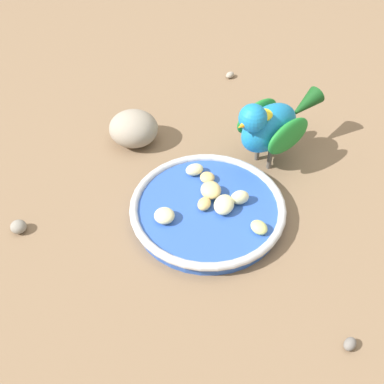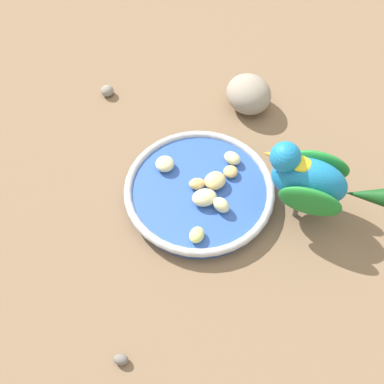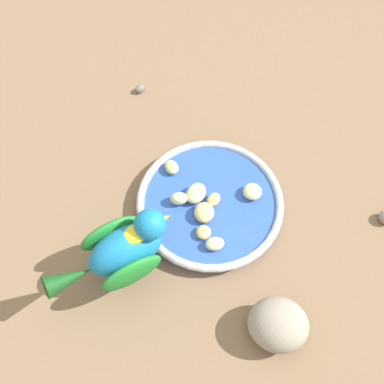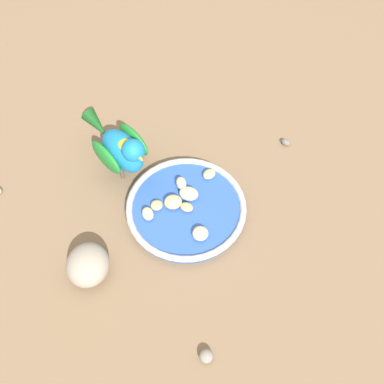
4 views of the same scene
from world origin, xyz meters
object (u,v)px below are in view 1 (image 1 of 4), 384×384
object	(u,v)px
apple_piece_1	(259,227)
parrot	(271,125)
pebble_1	(230,75)
pebble_0	(18,227)
apple_piece_4	(211,190)
pebble_2	(350,344)
apple_piece_6	(164,216)
apple_piece_0	(207,178)
apple_piece_3	(224,205)
feeding_bowl	(208,210)
apple_piece_7	(195,170)
apple_piece_2	(204,204)
apple_piece_5	(240,197)
rock_large	(134,129)

from	to	relation	value
apple_piece_1	parrot	size ratio (longest dim) A/B	0.15
pebble_1	apple_piece_1	bearing A→B (deg)	-14.26
parrot	pebble_0	size ratio (longest dim) A/B	7.83
apple_piece_4	pebble_2	world-z (taller)	apple_piece_4
apple_piece_1	apple_piece_4	world-z (taller)	apple_piece_4
apple_piece_1	apple_piece_6	xyz separation A→B (m)	(-0.06, -0.13, 0.00)
apple_piece_0	apple_piece_3	xyz separation A→B (m)	(0.07, 0.00, 0.00)
feeding_bowl	apple_piece_7	world-z (taller)	apple_piece_7
apple_piece_2	apple_piece_3	xyz separation A→B (m)	(0.01, 0.03, 0.00)
apple_piece_0	apple_piece_5	size ratio (longest dim) A/B	0.85
apple_piece_7	rock_large	distance (m)	0.15
apple_piece_0	pebble_0	distance (m)	0.30
feeding_bowl	apple_piece_6	world-z (taller)	apple_piece_6
apple_piece_3	apple_piece_4	distance (m)	0.04
pebble_0	pebble_1	size ratio (longest dim) A/B	1.19
apple_piece_5	apple_piece_6	bearing A→B (deg)	-89.24
apple_piece_6	pebble_0	size ratio (longest dim) A/B	1.28
apple_piece_2	parrot	size ratio (longest dim) A/B	0.14
apple_piece_1	apple_piece_5	distance (m)	0.06
apple_piece_4	pebble_0	world-z (taller)	apple_piece_4
apple_piece_3	apple_piece_6	size ratio (longest dim) A/B	1.26
apple_piece_1	apple_piece_6	distance (m)	0.14
apple_piece_0	apple_piece_7	xyz separation A→B (m)	(-0.02, -0.01, 0.00)
feeding_bowl	apple_piece_1	xyz separation A→B (m)	(0.07, 0.06, 0.01)
apple_piece_4	apple_piece_6	world-z (taller)	apple_piece_4
pebble_1	pebble_2	bearing A→B (deg)	-5.74
apple_piece_1	apple_piece_2	bearing A→B (deg)	-137.52
apple_piece_6	pebble_0	distance (m)	0.22
apple_piece_3	apple_piece_6	bearing A→B (deg)	-93.48
apple_piece_5	apple_piece_7	size ratio (longest dim) A/B	0.97
apple_piece_7	pebble_1	world-z (taller)	apple_piece_7
pebble_1	apple_piece_3	bearing A→B (deg)	-21.12
pebble_0	pebble_1	world-z (taller)	pebble_0
apple_piece_7	apple_piece_1	bearing A→B (deg)	20.54
apple_piece_6	apple_piece_4	bearing A→B (deg)	109.98
apple_piece_1	apple_piece_2	world-z (taller)	same
apple_piece_2	apple_piece_7	distance (m)	0.08
apple_piece_2	apple_piece_5	size ratio (longest dim) A/B	0.91
feeding_bowl	apple_piece_0	world-z (taller)	apple_piece_0
parrot	pebble_2	size ratio (longest dim) A/B	9.48
pebble_2	pebble_0	bearing A→B (deg)	-129.34
apple_piece_3	rock_large	xyz separation A→B (m)	(-0.22, -0.09, -0.00)
apple_piece_6	pebble_1	xyz separation A→B (m)	(-0.37, 0.24, -0.02)
apple_piece_3	parrot	xyz separation A→B (m)	(-0.11, 0.12, 0.05)
apple_piece_5	pebble_1	world-z (taller)	apple_piece_5
pebble_2	feeding_bowl	bearing A→B (deg)	-158.74
apple_piece_5	pebble_0	size ratio (longest dim) A/B	1.19
feeding_bowl	apple_piece_2	xyz separation A→B (m)	(-0.00, -0.01, 0.01)
apple_piece_4	apple_piece_5	size ratio (longest dim) A/B	1.22
apple_piece_6	pebble_1	distance (m)	0.44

